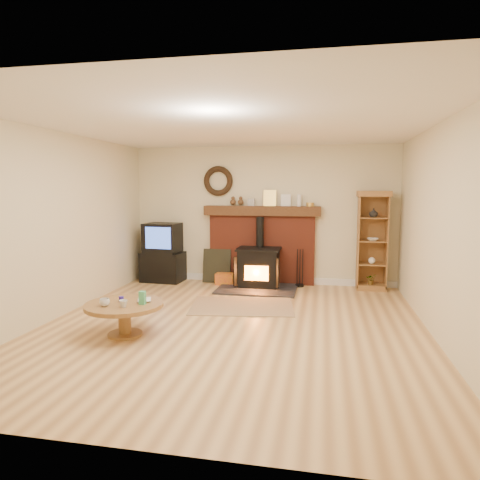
% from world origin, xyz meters
% --- Properties ---
extents(ground, '(5.50, 5.50, 0.00)m').
position_xyz_m(ground, '(0.00, 0.00, 0.00)').
color(ground, '#AA7B47').
rests_on(ground, ground).
extents(room_shell, '(5.02, 5.52, 2.61)m').
position_xyz_m(room_shell, '(-0.02, 0.09, 1.72)').
color(room_shell, beige).
rests_on(room_shell, ground).
extents(chimney_breast, '(2.20, 0.22, 1.78)m').
position_xyz_m(chimney_breast, '(0.00, 2.67, 0.80)').
color(chimney_breast, maroon).
rests_on(chimney_breast, ground).
extents(wood_stove, '(1.40, 1.00, 1.29)m').
position_xyz_m(wood_stove, '(0.00, 2.27, 0.35)').
color(wood_stove, black).
rests_on(wood_stove, ground).
extents(area_rug, '(1.69, 1.27, 0.01)m').
position_xyz_m(area_rug, '(-0.05, 0.98, 0.01)').
color(area_rug, brown).
rests_on(area_rug, ground).
extents(tv_unit, '(0.81, 0.60, 1.14)m').
position_xyz_m(tv_unit, '(-1.92, 2.47, 0.55)').
color(tv_unit, black).
rests_on(tv_unit, ground).
extents(curio_cabinet, '(0.57, 0.41, 1.77)m').
position_xyz_m(curio_cabinet, '(2.01, 2.55, 0.89)').
color(curio_cabinet, brown).
rests_on(curio_cabinet, ground).
extents(firelog_box, '(0.35, 0.22, 0.21)m').
position_xyz_m(firelog_box, '(-0.66, 2.40, 0.11)').
color(firelog_box, '#F1A908').
rests_on(firelog_box, ground).
extents(leaning_painting, '(0.54, 0.14, 0.65)m').
position_xyz_m(leaning_painting, '(-0.85, 2.55, 0.33)').
color(leaning_painting, black).
rests_on(leaning_painting, ground).
extents(fire_tools, '(0.16, 0.16, 0.70)m').
position_xyz_m(fire_tools, '(0.74, 2.50, 0.13)').
color(fire_tools, black).
rests_on(fire_tools, ground).
extents(coffee_table, '(0.96, 0.96, 0.57)m').
position_xyz_m(coffee_table, '(-1.23, -0.59, 0.33)').
color(coffee_table, brown).
rests_on(coffee_table, ground).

